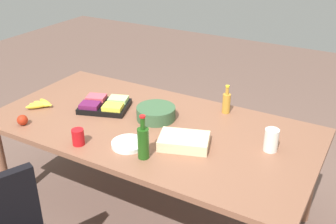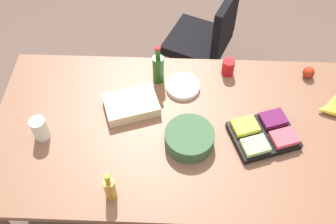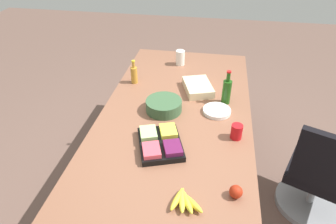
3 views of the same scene
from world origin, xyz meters
TOP-DOWN VIEW (x-y plane):
  - ground_plane at (0.00, 0.00)m, footprint 10.00×10.00m
  - conference_table at (0.00, 0.00)m, footprint 2.33×1.18m
  - office_chair at (0.15, 1.16)m, footprint 0.63×0.63m
  - fruit_platter at (0.45, -0.04)m, footprint 0.43×0.38m
  - mayo_jar at (-0.84, -0.08)m, footprint 0.11×0.11m
  - red_solo_cup at (0.27, 0.46)m, footprint 0.10×0.10m
  - paper_plate_stack at (-0.03, 0.32)m, footprint 0.25×0.25m
  - salad_bowl at (0.02, -0.10)m, footprint 0.35×0.35m
  - apple_red at (0.80, 0.45)m, footprint 0.08×0.08m
  - sheet_cake at (-0.34, 0.14)m, footprint 0.37×0.31m
  - banana_bunch at (0.90, 0.18)m, footprint 0.18×0.20m
  - dressing_bottle at (-0.39, -0.45)m, footprint 0.08×0.08m
  - wine_bottle at (-0.19, 0.39)m, footprint 0.09×0.09m

SIDE VIEW (x-z plane):
  - ground_plane at x=0.00m, z-range 0.00..0.00m
  - office_chair at x=0.15m, z-range -0.11..0.80m
  - conference_table at x=0.00m, z-range 0.33..1.11m
  - paper_plate_stack at x=-0.03m, z-range 0.79..0.82m
  - banana_bunch at x=0.90m, z-range 0.79..0.83m
  - fruit_platter at x=0.45m, z-range 0.78..0.85m
  - sheet_cake at x=-0.34m, z-range 0.79..0.86m
  - apple_red at x=0.80m, z-range 0.79..0.86m
  - salad_bowl at x=0.02m, z-range 0.79..0.88m
  - red_solo_cup at x=0.27m, z-range 0.79..0.90m
  - mayo_jar at x=-0.84m, z-range 0.79..0.94m
  - dressing_bottle at x=-0.39m, z-range 0.76..0.98m
  - wine_bottle at x=-0.19m, z-range 0.75..1.04m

